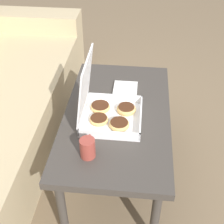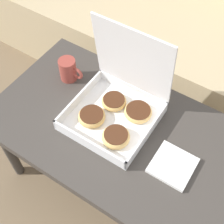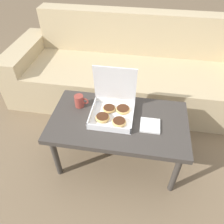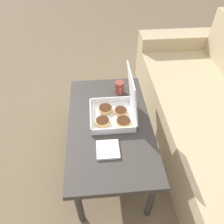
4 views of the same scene
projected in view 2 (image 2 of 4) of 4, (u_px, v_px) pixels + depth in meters
ground_plane at (127, 169)px, 1.59m from camera, size 12.00×12.00×0.00m
couch at (206, 33)px, 1.78m from camera, size 2.56×0.89×0.85m
coffee_table at (120, 137)px, 1.22m from camera, size 1.02×0.57×0.47m
pastry_box at (117, 106)px, 1.17m from camera, size 0.32×0.31×0.36m
coffee_mug at (69, 70)px, 1.29m from camera, size 0.11×0.07×0.10m
napkin_stack at (173, 165)px, 1.08m from camera, size 0.14×0.14×0.02m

